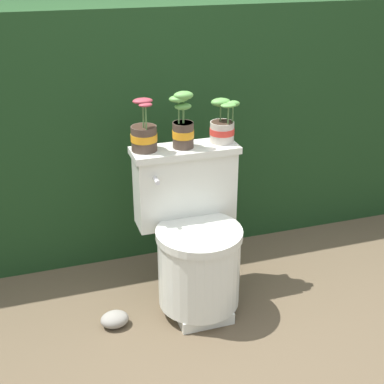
{
  "coord_description": "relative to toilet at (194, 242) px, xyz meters",
  "views": [
    {
      "loc": [
        -0.63,
        -1.89,
        1.57
      ],
      "look_at": [
        0.03,
        0.15,
        0.57
      ],
      "focal_mm": 50.0,
      "sensor_mm": 36.0,
      "label": 1
    }
  ],
  "objects": [
    {
      "name": "ground_plane",
      "position": [
        -0.03,
        -0.11,
        -0.33
      ],
      "size": [
        12.0,
        12.0,
        0.0
      ],
      "primitive_type": "plane",
      "color": "brown"
    },
    {
      "name": "hedge_backdrop",
      "position": [
        -0.03,
        0.81,
        0.32
      ],
      "size": [
        4.34,
        0.64,
        1.3
      ],
      "color": "#193819",
      "rests_on": "ground"
    },
    {
      "name": "toilet",
      "position": [
        0.0,
        0.0,
        0.0
      ],
      "size": [
        0.48,
        0.49,
        0.74
      ],
      "color": "silver",
      "rests_on": "ground"
    },
    {
      "name": "potted_plant_left",
      "position": [
        -0.18,
        0.15,
        0.48
      ],
      "size": [
        0.12,
        0.13,
        0.24
      ],
      "color": "#47382D",
      "rests_on": "toilet"
    },
    {
      "name": "potted_plant_midleft",
      "position": [
        -0.01,
        0.14,
        0.51
      ],
      "size": [
        0.11,
        0.1,
        0.26
      ],
      "color": "#47382D",
      "rests_on": "toilet"
    },
    {
      "name": "potted_plant_middle",
      "position": [
        0.18,
        0.16,
        0.48
      ],
      "size": [
        0.13,
        0.12,
        0.2
      ],
      "color": "beige",
      "rests_on": "toilet"
    },
    {
      "name": "garden_stone",
      "position": [
        -0.4,
        -0.06,
        -0.3
      ],
      "size": [
        0.13,
        0.1,
        0.07
      ],
      "color": "gray",
      "rests_on": "ground"
    }
  ]
}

